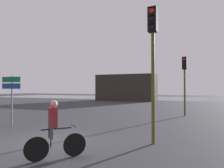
{
  "coord_description": "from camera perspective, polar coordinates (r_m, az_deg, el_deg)",
  "views": [
    {
      "loc": [
        5.33,
        -6.44,
        1.95
      ],
      "look_at": [
        0.5,
        5.0,
        2.2
      ],
      "focal_mm": 35.0,
      "sensor_mm": 36.0,
      "label": 1
    }
  ],
  "objects": [
    {
      "name": "traffic_light_near_right",
      "position": [
        7.95,
        10.62,
        8.96
      ],
      "size": [
        0.34,
        0.36,
        4.84
      ],
      "rotation": [
        0.0,
        0.0,
        3.03
      ],
      "color": "#4C4719",
      "rests_on": "ground"
    },
    {
      "name": "traffic_light_far_right",
      "position": [
        16.33,
        18.43,
        2.35
      ],
      "size": [
        0.34,
        0.36,
        4.2
      ],
      "rotation": [
        0.0,
        0.0,
        3.05
      ],
      "color": "#4C4719",
      "rests_on": "ground"
    },
    {
      "name": "cyclist",
      "position": [
        6.35,
        -14.89,
        -11.37
      ],
      "size": [
        1.14,
        1.33,
        1.62
      ],
      "rotation": [
        0.0,
        0.0,
        -0.71
      ],
      "color": "black",
      "rests_on": "ground"
    },
    {
      "name": "water_strip",
      "position": [
        43.5,
        15.88,
        -3.67
      ],
      "size": [
        80.0,
        16.0,
        0.01
      ],
      "primitive_type": "cube",
      "color": "slate",
      "rests_on": "ground"
    },
    {
      "name": "distant_building",
      "position": [
        35.05,
        3.84,
        -0.96
      ],
      "size": [
        9.23,
        4.0,
        4.13
      ],
      "primitive_type": "cube",
      "color": "#2D2823",
      "rests_on": "ground"
    },
    {
      "name": "direction_sign_post",
      "position": [
        12.44,
        -24.75,
        -1.76
      ],
      "size": [
        1.09,
        0.2,
        2.6
      ],
      "rotation": [
        0.0,
        0.0,
        3.3
      ],
      "color": "slate",
      "rests_on": "ground"
    },
    {
      "name": "ground_plane",
      "position": [
        8.59,
        -16.81,
        -14.24
      ],
      "size": [
        120.0,
        120.0,
        0.0
      ],
      "primitive_type": "plane",
      "color": "#333338"
    }
  ]
}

